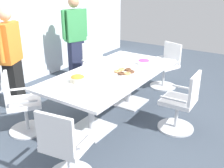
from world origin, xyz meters
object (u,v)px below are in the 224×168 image
at_px(conference_table, 112,80).
at_px(office_chair_0, 96,68).
at_px(snack_bowl_chips_orange, 78,78).
at_px(office_chair_2, 66,150).
at_px(snack_bowl_candy_mix, 144,62).
at_px(office_chair_1, 21,106).
at_px(donut_platter, 124,72).
at_px(plate_stack, 124,54).
at_px(office_chair_4, 166,68).
at_px(office_chair_3, 181,105).
at_px(person_standing_0, 11,57).
at_px(person_standing_1, 75,37).

bearing_deg(conference_table, office_chair_0, 48.69).
relative_size(office_chair_0, snack_bowl_chips_orange, 4.19).
height_order(office_chair_2, snack_bowl_candy_mix, office_chair_2).
relative_size(office_chair_1, donut_platter, 2.81).
height_order(office_chair_2, plate_stack, office_chair_2).
bearing_deg(donut_platter, office_chair_4, -1.80).
distance_m(office_chair_2, snack_bowl_candy_mix, 2.26).
bearing_deg(office_chair_3, person_standing_0, 105.47).
bearing_deg(person_standing_1, office_chair_2, 58.74).
xyz_separation_m(snack_bowl_candy_mix, donut_platter, (-0.58, 0.04, -0.02)).
height_order(conference_table, donut_platter, donut_platter).
xyz_separation_m(office_chair_0, office_chair_3, (-0.66, -2.06, 0.00)).
height_order(office_chair_0, person_standing_1, person_standing_1).
relative_size(office_chair_3, plate_stack, 4.04).
relative_size(conference_table, donut_platter, 7.41).
distance_m(person_standing_0, person_standing_1, 1.72).
relative_size(person_standing_1, plate_stack, 7.90).
xyz_separation_m(conference_table, office_chair_1, (-1.15, 0.81, -0.22)).
bearing_deg(snack_bowl_candy_mix, office_chair_2, -174.31).
bearing_deg(conference_table, person_standing_0, 112.27).
xyz_separation_m(person_standing_1, plate_stack, (-0.10, -1.32, -0.16)).
distance_m(office_chair_1, office_chair_4, 3.00).
bearing_deg(office_chair_3, office_chair_4, 28.46).
xyz_separation_m(snack_bowl_chips_orange, plate_stack, (1.57, 0.17, -0.03)).
distance_m(conference_table, snack_bowl_candy_mix, 0.71).
relative_size(office_chair_3, person_standing_0, 0.53).
height_order(office_chair_0, office_chair_3, same).
distance_m(office_chair_0, person_standing_1, 0.92).
xyz_separation_m(office_chair_0, person_standing_1, (0.22, 0.72, 0.53)).
height_order(person_standing_0, snack_bowl_chips_orange, person_standing_0).
bearing_deg(plate_stack, conference_table, -159.72).
distance_m(office_chair_2, person_standing_1, 3.41).
xyz_separation_m(office_chair_2, plate_stack, (2.52, 0.80, 0.37)).
distance_m(office_chair_0, office_chair_2, 2.78).
bearing_deg(snack_bowl_candy_mix, plate_stack, 62.09).
relative_size(office_chair_0, donut_platter, 2.81).
xyz_separation_m(snack_bowl_chips_orange, donut_platter, (0.69, -0.36, -0.03)).
distance_m(office_chair_4, person_standing_0, 3.00).
relative_size(conference_table, office_chair_1, 2.64).
bearing_deg(office_chair_1, plate_stack, 116.78).
bearing_deg(office_chair_4, office_chair_3, 141.19).
relative_size(office_chair_1, snack_bowl_chips_orange, 4.19).
height_order(snack_bowl_chips_orange, plate_stack, snack_bowl_chips_orange).
height_order(office_chair_3, plate_stack, office_chair_3).
bearing_deg(conference_table, office_chair_4, -7.95).
bearing_deg(conference_table, donut_platter, -67.98).
bearing_deg(plate_stack, person_standing_1, 85.74).
height_order(office_chair_2, office_chair_4, same).
distance_m(snack_bowl_chips_orange, plate_stack, 1.58).
distance_m(office_chair_2, office_chair_3, 1.86).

